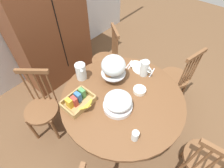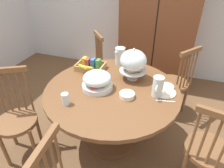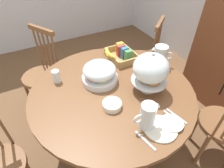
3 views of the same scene
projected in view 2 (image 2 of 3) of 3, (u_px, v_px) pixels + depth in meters
The scene contains 19 objects.
ground_plane at pixel (107, 135), 2.40m from camera, with size 10.00×10.00×0.00m, color brown.
wooden_armoire at pixel (158, 24), 2.98m from camera, with size 1.18×0.60×1.96m.
dining_table at pixel (112, 103), 2.03m from camera, with size 1.33×1.33×0.74m.
windsor_chair_near_window at pixel (17, 120), 1.96m from camera, with size 0.45×0.45×0.97m.
windsor_chair_facing_door at pixel (208, 152), 1.63m from camera, with size 0.42×0.41×0.97m.
windsor_chair_far_side at pixel (174, 84), 2.53m from camera, with size 0.46×0.46×0.97m.
windsor_chair_host_seat at pixel (91, 70), 2.85m from camera, with size 0.47×0.47×0.97m.
pastry_stand_with_dome at pixel (133, 62), 1.98m from camera, with size 0.28×0.28×0.34m.
fruit_platter_covered at pixel (97, 81), 1.88m from camera, with size 0.30×0.30×0.18m.
orange_juice_pitcher at pixel (158, 87), 1.78m from camera, with size 0.10×0.18×0.20m.
milk_pitcher at pixel (120, 57), 2.33m from camera, with size 0.12×0.19×0.20m.
cereal_basket at pixel (90, 66), 2.23m from camera, with size 0.32×0.30×0.12m.
china_plate_large at pixel (164, 92), 1.86m from camera, with size 0.22×0.22×0.01m, color white.
china_plate_small at pixel (166, 86), 1.93m from camera, with size 0.15×0.15×0.01m, color white.
cereal_bowl at pixel (127, 95), 1.79m from camera, with size 0.14×0.14×0.04m, color white.
drinking_glass at pixel (65, 99), 1.69m from camera, with size 0.06×0.06×0.11m, color silver.
table_knife at pixel (163, 84), 1.98m from camera, with size 0.17×0.01×0.01m, color silver.
dinner_fork at pixel (163, 83), 2.01m from camera, with size 0.17×0.01×0.01m, color silver.
soup_spoon at pixel (165, 101), 1.75m from camera, with size 0.17×0.01×0.01m, color silver.
Camera 2 is at (0.61, -1.57, 1.81)m, focal length 31.39 mm.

